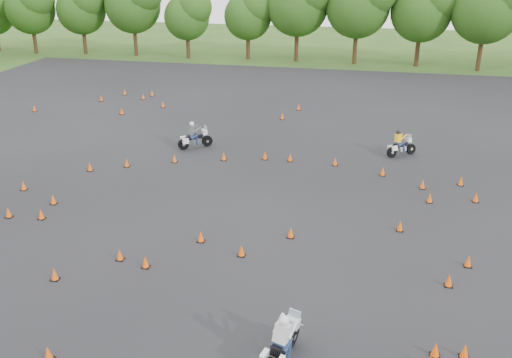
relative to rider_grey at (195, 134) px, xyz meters
The scene contains 7 objects.
ground 12.28m from the rider_grey, 64.38° to the right, with size 140.00×140.00×0.00m, color #2D5119.
asphalt_pad 7.37m from the rider_grey, 43.62° to the right, with size 62.00×62.00×0.00m, color black.
treeline 26.04m from the rider_grey, 69.34° to the left, with size 86.71×32.55×10.68m.
traffic_cones 6.97m from the rider_grey, 54.02° to the right, with size 36.94×33.16×0.45m.
rider_grey is the anchor object (origin of this frame).
rider_yellow 12.35m from the rider_grey, ahead, with size 1.98×0.61×1.53m, color #F4AF15, non-canonical shape.
rider_white 19.90m from the rider_grey, 65.12° to the right, with size 2.36×0.72×1.82m, color beige, non-canonical shape.
Camera 1 is at (5.23, -20.40, 11.38)m, focal length 40.00 mm.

